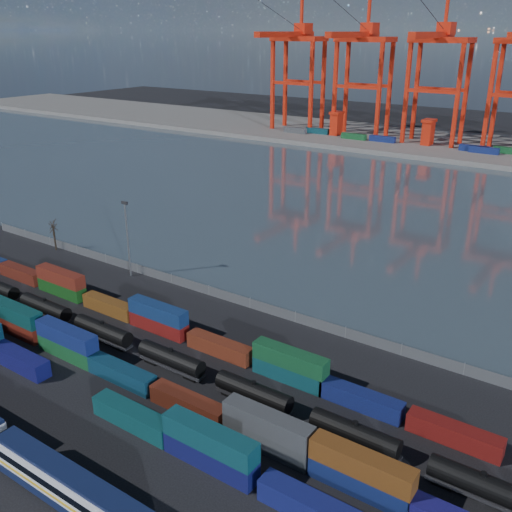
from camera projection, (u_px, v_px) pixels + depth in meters
The scene contains 13 objects.
ground at pixel (145, 376), 87.02m from camera, with size 700.00×700.00×0.00m, color black.
harbor_water at pixel (400, 210), 167.43m from camera, with size 700.00×700.00×0.00m, color #313F48.
far_quay at pixel (491, 150), 247.47m from camera, with size 700.00×70.00×2.00m, color #514F4C.
container_row_south at pixel (70, 382), 82.05m from camera, with size 140.58×2.62×5.58m.
container_row_mid at pixel (113, 365), 85.91m from camera, with size 142.02×2.50×5.34m.
container_row_north at pixel (138, 314), 102.08m from camera, with size 128.61×2.45×5.22m.
tanker_string at pixel (254, 393), 79.90m from camera, with size 136.22×2.62×3.76m.
waterfront_fence at pixel (250, 303), 108.09m from camera, with size 160.12×0.12×2.20m.
bare_tree at pixel (54, 235), 135.63m from camera, with size 2.06×2.02×7.76m.
yard_light_mast at pixel (127, 235), 119.31m from camera, with size 1.60×0.40×16.60m.
gantry_cranes at pixel (482, 54), 231.79m from camera, with size 200.25×48.49×65.66m.
quay_containers at pixel (456, 147), 241.28m from camera, with size 172.58×10.99×2.60m.
straddle_carriers at pixel (481, 137), 238.61m from camera, with size 140.00×7.00×11.10m.
Camera 1 is at (56.02, -51.41, 49.19)m, focal length 40.00 mm.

